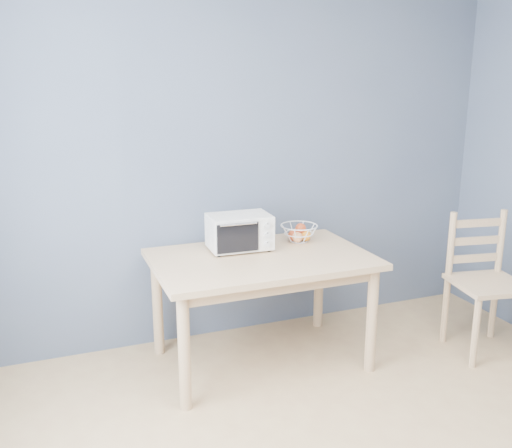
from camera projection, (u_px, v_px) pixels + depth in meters
name	position (u px, v px, depth m)	size (l,w,h in m)	color
room	(449.00, 245.00, 2.04)	(4.01, 4.51, 2.61)	tan
dining_table	(261.00, 271.00, 3.72)	(1.40, 0.90, 0.75)	#D8AE81
toaster_oven	(237.00, 232.00, 3.79)	(0.42, 0.31, 0.24)	white
fruit_basket	(299.00, 233.00, 3.99)	(0.29, 0.29, 0.13)	silver
dining_chair	(485.00, 285.00, 3.95)	(0.52, 0.52, 0.97)	#D8AE81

